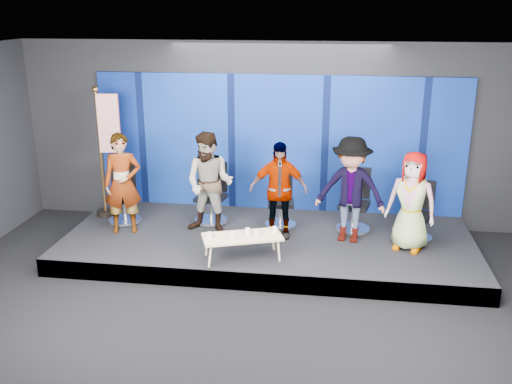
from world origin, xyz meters
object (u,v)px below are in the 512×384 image
chair_d (354,210)px  mug_d (257,233)px  chair_c (281,207)px  mug_b (232,236)px  panelist_a (123,184)px  coffee_table (242,238)px  panelist_e (412,201)px  chair_a (124,203)px  chair_e (417,220)px  panelist_d (351,190)px  mug_e (275,230)px  panelist_b (210,183)px  panelist_c (278,190)px  mug_c (247,231)px  mug_a (210,235)px  flag_stand (107,149)px  chair_b (212,203)px

chair_d → mug_d: 2.11m
chair_c → mug_b: bearing=-116.6°
panelist_a → coffee_table: panelist_a is taller
mug_d → panelist_e: bearing=16.9°
chair_a → panelist_a: panelist_a is taller
chair_c → chair_e: size_ratio=1.02×
chair_c → panelist_a: bearing=-172.8°
chair_c → coffee_table: chair_c is taller
panelist_d → mug_e: panelist_d is taller
mug_e → panelist_b: bearing=146.4°
panelist_a → panelist_c: (2.69, 0.17, -0.05)m
chair_d → mug_d: size_ratio=11.76×
panelist_e → mug_b: bearing=-139.6°
mug_c → chair_a: bearing=153.9°
mug_a → flag_stand: size_ratio=0.04×
chair_b → mug_a: size_ratio=11.69×
panelist_d → flag_stand: (-4.44, 0.58, 0.40)m
chair_b → coffee_table: (0.81, -1.53, -0.01)m
panelist_d → mug_b: 2.16m
panelist_b → flag_stand: flag_stand is taller
panelist_a → mug_c: 2.46m
panelist_a → mug_c: size_ratio=18.81×
panelist_e → mug_a: 3.27m
chair_b → panelist_d: bearing=-3.3°
panelist_b → chair_c: 1.40m
chair_b → mug_e: 1.85m
mug_e → mug_c: bearing=-164.1°
chair_c → flag_stand: 3.36m
coffee_table → mug_d: (0.22, 0.02, 0.08)m
mug_a → mug_e: size_ratio=1.00×
chair_d → mug_a: size_ratio=11.78×
panelist_e → mug_d: panelist_e is taller
panelist_e → chair_e: bearing=90.7°
mug_a → mug_b: (0.35, 0.03, 0.00)m
mug_a → mug_d: 0.73m
mug_e → panelist_e: bearing=14.1°
chair_a → panelist_d: 4.13m
chair_e → panelist_e: (-0.19, -0.47, 0.49)m
panelist_c → mug_a: panelist_c is taller
panelist_b → panelist_d: panelist_d is taller
panelist_b → panelist_c: (1.19, -0.02, -0.06)m
panelist_a → mug_a: 2.06m
chair_c → mug_e: (0.04, -1.29, 0.09)m
mug_a → flag_stand: bearing=143.2°
panelist_d → chair_d: bearing=90.6°
panelist_a → flag_stand: bearing=111.1°
coffee_table → mug_b: (-0.14, -0.13, 0.08)m
panelist_c → mug_e: bearing=-94.6°
chair_b → mug_d: (1.04, -1.50, 0.06)m
chair_a → chair_c: (2.87, 0.20, -0.02)m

